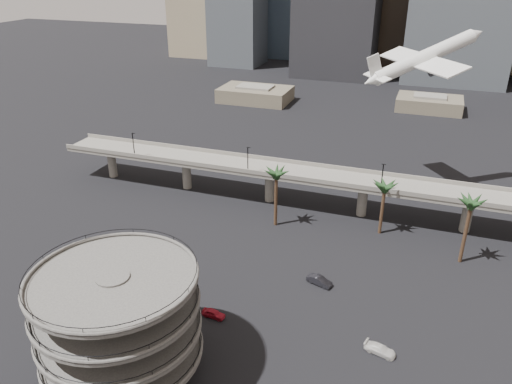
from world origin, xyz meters
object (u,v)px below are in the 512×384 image
(car_a, at_px, (213,313))
(car_b, at_px, (319,281))
(parking_ramp, at_px, (118,316))
(car_c, at_px, (380,349))
(airborne_jet, at_px, (424,58))
(overpass, at_px, (315,179))

(car_a, distance_m, car_b, 20.38)
(parking_ramp, relative_size, car_c, 4.73)
(airborne_jet, height_order, car_c, airborne_jet)
(airborne_jet, height_order, car_a, airborne_jet)
(car_a, xyz_separation_m, car_b, (14.24, 14.58, 0.10))
(car_a, height_order, car_b, car_b)
(car_c, bearing_deg, car_b, 55.00)
(airborne_jet, relative_size, car_c, 5.48)
(car_a, bearing_deg, parking_ramp, 160.85)
(car_c, bearing_deg, car_a, 104.77)
(parking_ramp, height_order, airborne_jet, airborne_jet)
(parking_ramp, relative_size, car_b, 4.72)
(car_b, bearing_deg, overpass, 32.70)
(car_a, xyz_separation_m, car_c, (26.62, 0.71, 0.01))
(parking_ramp, distance_m, airborne_jet, 85.11)
(car_c, bearing_deg, overpass, 38.56)
(airborne_jet, xyz_separation_m, car_c, (0.98, -59.46, -32.19))
(car_b, bearing_deg, airborne_jet, 3.27)
(overpass, xyz_separation_m, airborne_jet, (19.49, 16.22, 25.53))
(parking_ramp, bearing_deg, overpass, 77.57)
(parking_ramp, distance_m, overpass, 60.46)
(airborne_jet, distance_m, car_b, 56.91)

